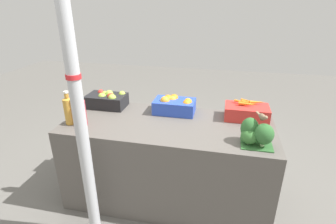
{
  "coord_description": "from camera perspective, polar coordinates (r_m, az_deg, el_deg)",
  "views": [
    {
      "loc": [
        0.43,
        -1.95,
        1.74
      ],
      "look_at": [
        0.0,
        0.0,
        0.87
      ],
      "focal_mm": 28.0,
      "sensor_mm": 36.0,
      "label": 1
    }
  ],
  "objects": [
    {
      "name": "support_pole",
      "position": [
        1.74,
        -19.37,
        3.63
      ],
      "size": [
        0.09,
        0.09,
        2.38
      ],
      "color": "#B7BABF",
      "rests_on": "ground_plane"
    },
    {
      "name": "sparrow_bird",
      "position": [
        1.92,
        19.91,
        -0.97
      ],
      "size": [
        0.07,
        0.13,
        0.05
      ],
      "rotation": [
        0.0,
        0.0,
        -1.12
      ],
      "color": "#4C3D2D",
      "rests_on": "broccoli_pile"
    },
    {
      "name": "juice_bottle_amber",
      "position": [
        2.31,
        -20.8,
        0.43
      ],
      "size": [
        0.08,
        0.08,
        0.29
      ],
      "color": "gold",
      "rests_on": "market_table"
    },
    {
      "name": "carrot_crate",
      "position": [
        2.37,
        16.74,
        0.03
      ],
      "size": [
        0.37,
        0.24,
        0.16
      ],
      "color": "red",
      "rests_on": "market_table"
    },
    {
      "name": "orange_crate",
      "position": [
        2.4,
        1.41,
        1.54
      ],
      "size": [
        0.37,
        0.23,
        0.16
      ],
      "color": "#2847B7",
      "rests_on": "market_table"
    },
    {
      "name": "ground_plane",
      "position": [
        2.65,
        0.0,
        -17.56
      ],
      "size": [
        10.0,
        10.0,
        0.0
      ],
      "primitive_type": "plane",
      "color": "#605E59"
    },
    {
      "name": "juice_bottle_ruby",
      "position": [
        2.25,
        -18.34,
        0.27
      ],
      "size": [
        0.08,
        0.08,
        0.3
      ],
      "color": "#B2333D",
      "rests_on": "market_table"
    },
    {
      "name": "broccoli_pile",
      "position": [
        1.96,
        18.44,
        -4.37
      ],
      "size": [
        0.23,
        0.19,
        0.19
      ],
      "color": "#2D602D",
      "rests_on": "market_table"
    },
    {
      "name": "apple_crate",
      "position": [
        2.6,
        -13.08,
        2.63
      ],
      "size": [
        0.37,
        0.23,
        0.16
      ],
      "color": "black",
      "rests_on": "market_table"
    },
    {
      "name": "market_table",
      "position": [
        2.42,
        0.0,
        -10.64
      ],
      "size": [
        1.76,
        0.76,
        0.77
      ],
      "primitive_type": "cube",
      "color": "#56514C",
      "rests_on": "ground_plane"
    }
  ]
}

